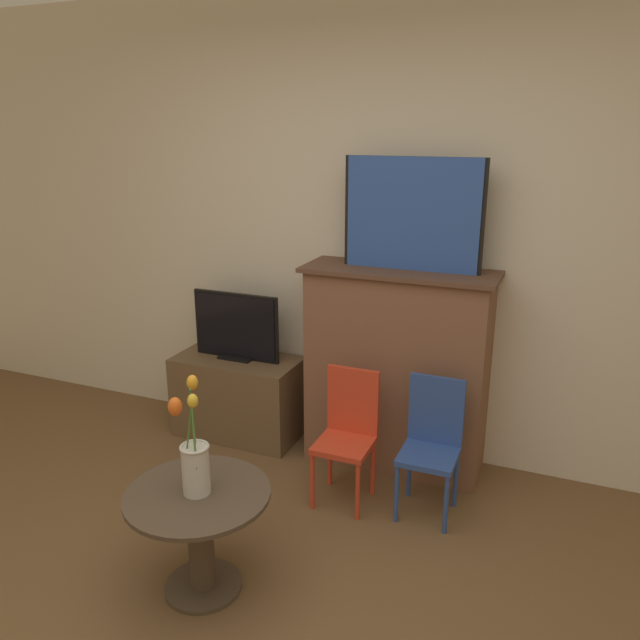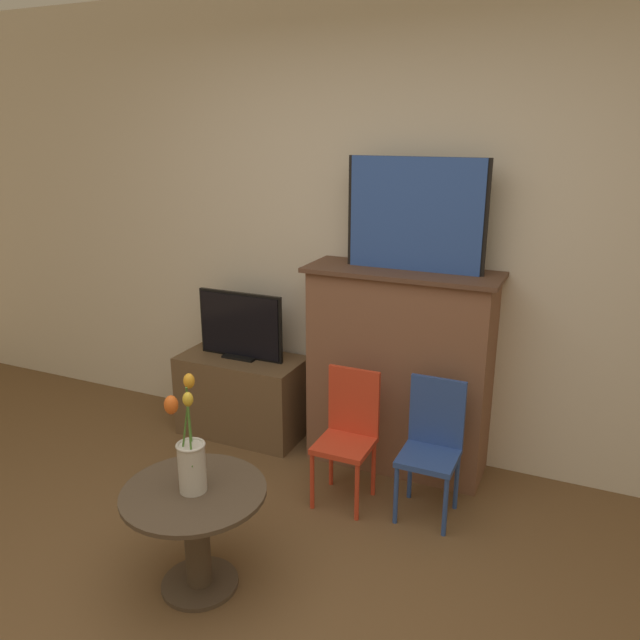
{
  "view_description": "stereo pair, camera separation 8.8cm",
  "coord_description": "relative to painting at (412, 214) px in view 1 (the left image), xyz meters",
  "views": [
    {
      "loc": [
        1.01,
        -1.35,
        1.94
      ],
      "look_at": [
        -0.1,
        1.32,
        1.04
      ],
      "focal_mm": 35.0,
      "sensor_mm": 36.0,
      "label": 1
    },
    {
      "loc": [
        1.09,
        -1.31,
        1.94
      ],
      "look_at": [
        -0.1,
        1.32,
        1.04
      ],
      "focal_mm": 35.0,
      "sensor_mm": 36.0,
      "label": 2
    }
  ],
  "objects": [
    {
      "name": "wall_back",
      "position": [
        -0.18,
        0.2,
        -0.14
      ],
      "size": [
        8.0,
        0.06,
        2.7
      ],
      "color": "beige",
      "rests_on": "ground"
    },
    {
      "name": "fireplace_mantel",
      "position": [
        -0.05,
        -0.01,
        -0.88
      ],
      "size": [
        1.08,
        0.4,
        1.19
      ],
      "color": "brown",
      "rests_on": "ground"
    },
    {
      "name": "painting",
      "position": [
        0.0,
        0.0,
        0.0
      ],
      "size": [
        0.76,
        0.03,
        0.6
      ],
      "color": "black",
      "rests_on": "fireplace_mantel"
    },
    {
      "name": "tv_stand",
      "position": [
        -1.09,
        -0.05,
        -1.23
      ],
      "size": [
        0.8,
        0.41,
        0.53
      ],
      "color": "brown",
      "rests_on": "ground"
    },
    {
      "name": "tv_monitor",
      "position": [
        -1.09,
        -0.04,
        -0.76
      ],
      "size": [
        0.58,
        0.12,
        0.43
      ],
      "color": "black",
      "rests_on": "tv_stand"
    },
    {
      "name": "chair_red",
      "position": [
        -0.18,
        -0.46,
        -1.09
      ],
      "size": [
        0.29,
        0.29,
        0.72
      ],
      "color": "red",
      "rests_on": "ground"
    },
    {
      "name": "chair_blue",
      "position": [
        0.26,
        -0.4,
        -1.09
      ],
      "size": [
        0.29,
        0.29,
        0.72
      ],
      "color": "#2D4C99",
      "rests_on": "ground"
    },
    {
      "name": "side_table",
      "position": [
        -0.52,
        -1.38,
        -1.17
      ],
      "size": [
        0.61,
        0.61,
        0.48
      ],
      "color": "#4C3D2D",
      "rests_on": "ground"
    },
    {
      "name": "vase_tulips",
      "position": [
        -0.52,
        -1.38,
        -0.85
      ],
      "size": [
        0.15,
        0.17,
        0.5
      ],
      "color": "beige",
      "rests_on": "side_table"
    }
  ]
}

